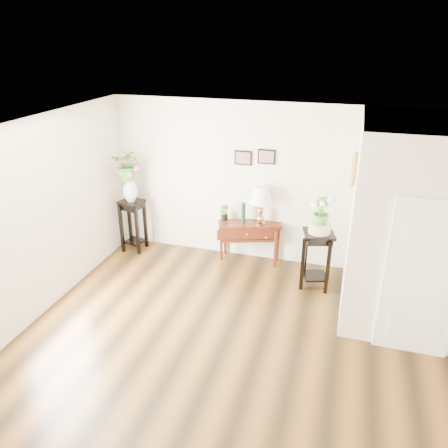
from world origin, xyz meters
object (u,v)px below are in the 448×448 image
at_px(plant_stand_b, 316,259).
at_px(table_lamp, 261,205).
at_px(plant_stand_a, 133,225).
at_px(console_table, 249,242).

bearing_deg(plant_stand_b, table_lamp, 153.42).
relative_size(plant_stand_a, plant_stand_b, 1.03).
bearing_deg(console_table, plant_stand_a, 166.00).
xyz_separation_m(console_table, plant_stand_a, (-2.19, -0.20, 0.12)).
distance_m(plant_stand_a, plant_stand_b, 3.43).
relative_size(console_table, plant_stand_b, 1.16).
bearing_deg(plant_stand_a, table_lamp, 4.77).
height_order(plant_stand_a, plant_stand_b, plant_stand_a).
height_order(console_table, plant_stand_a, plant_stand_a).
relative_size(table_lamp, plant_stand_a, 0.70).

